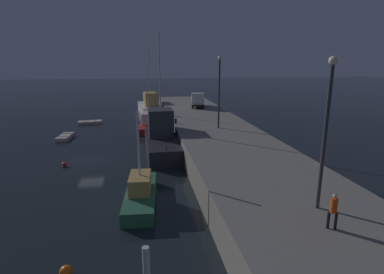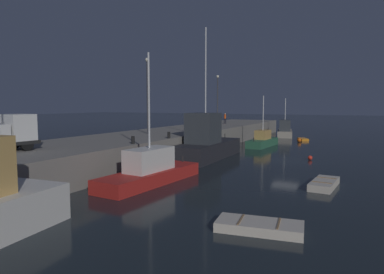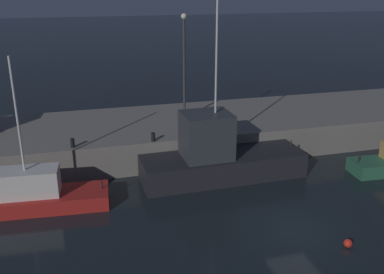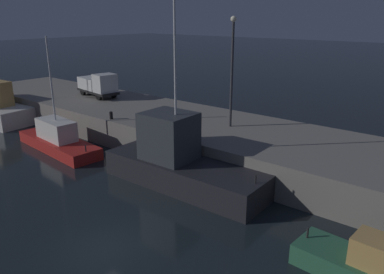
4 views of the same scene
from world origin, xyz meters
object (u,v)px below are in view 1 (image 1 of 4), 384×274
fishing_boat_white (162,138)px  utility_truck (198,100)px  fishing_boat_orange (141,193)px  dinghy_orange_near (65,137)px  mooring_buoy_near (64,164)px  dockworker (333,209)px  bollard_west (173,114)px  bollard_central (176,121)px  lamp_post_east (326,124)px  fishing_trawler_red (150,107)px  lamp_post_west (219,87)px  mooring_buoy_mid (66,272)px  dinghy_red_small (90,122)px  fishing_trawler_green (149,123)px

fishing_boat_white → utility_truck: 19.42m
fishing_boat_orange → dinghy_orange_near: size_ratio=1.88×
mooring_buoy_near → dockworker: (18.29, 16.38, 3.15)m
mooring_buoy_near → bollard_west: (-13.30, 12.14, 2.47)m
utility_truck → bollard_central: (13.72, -5.35, -0.96)m
fishing_boat_white → lamp_post_east: size_ratio=1.68×
fishing_trawler_red → fishing_boat_orange: fishing_trawler_red is taller
dinghy_orange_near → lamp_post_east: bearing=34.9°
fishing_boat_white → utility_truck: (-17.82, 7.45, 2.09)m
fishing_boat_white → dinghy_orange_near: size_ratio=3.42×
lamp_post_west → fishing_boat_orange: bearing=-34.1°
mooring_buoy_near → mooring_buoy_mid: mooring_buoy_mid is taller
lamp_post_east → dockworker: (2.05, -0.53, -3.63)m
bollard_west → fishing_boat_white: bearing=-13.6°
fishing_trawler_red → lamp_post_west: size_ratio=1.60×
mooring_buoy_mid → bollard_west: bearing=164.6°
dockworker → dinghy_red_small: bearing=-156.6°
fishing_trawler_green → dinghy_red_small: bearing=-121.0°
fishing_boat_white → mooring_buoy_mid: (20.39, -5.92, -1.25)m
fishing_boat_white → lamp_post_west: bearing=95.2°
fishing_trawler_green → utility_truck: fishing_trawler_green is taller
lamp_post_west → lamp_post_east: 20.63m
mooring_buoy_mid → bollard_central: (-24.48, 8.02, 2.37)m
mooring_buoy_near → mooring_buoy_mid: bearing=13.2°
mooring_buoy_near → bollard_central: (-7.85, 11.92, 2.45)m
lamp_post_east → mooring_buoy_mid: bearing=-88.3°
mooring_buoy_mid → dockworker: (1.66, 12.48, 3.07)m
fishing_trawler_red → dinghy_orange_near: fishing_trawler_red is taller
fishing_boat_white → mooring_buoy_near: 10.60m
fishing_trawler_red → utility_truck: bearing=43.9°
dinghy_orange_near → bollard_central: size_ratio=6.33×
fishing_boat_orange → mooring_buoy_mid: (7.43, -3.53, -0.46)m
fishing_boat_orange → mooring_buoy_mid: bearing=-25.4°
dinghy_red_small → mooring_buoy_mid: size_ratio=6.47×
fishing_trawler_red → fishing_boat_white: size_ratio=0.99×
utility_truck → bollard_west: bearing=-31.8°
dinghy_red_small → utility_truck: size_ratio=0.71×
lamp_post_west → dockworker: (22.67, -0.25, -3.81)m
dinghy_orange_near → mooring_buoy_mid: (28.38, 6.49, 0.07)m
mooring_buoy_mid → fishing_boat_orange: bearing=154.6°
lamp_post_west → dockworker: lamp_post_west is taller
mooring_buoy_near → dockworker: 24.76m
lamp_post_west → bollard_west: lamp_post_west is taller
fishing_trawler_green → bollard_west: size_ratio=14.85×
fishing_boat_white → mooring_buoy_near: size_ratio=29.33×
bollard_west → fishing_boat_orange: bearing=-11.8°
mooring_buoy_mid → dockworker: size_ratio=0.35×
fishing_trawler_red → bollard_central: bearing=6.8°
fishing_trawler_red → dinghy_orange_near: 21.71m
bollard_west → dockworker: bearing=7.7°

